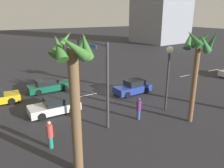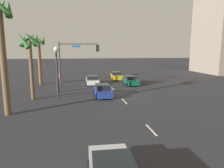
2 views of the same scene
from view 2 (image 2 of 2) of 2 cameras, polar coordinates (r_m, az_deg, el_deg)
The scene contains 15 objects.
ground_plane at distance 24.56m, azimuth 1.33°, elevation -2.61°, with size 220.00×220.00×0.00m, color #28282D.
lane_stripe_1 at distance 13.71m, azimuth 11.23°, elevation -12.84°, with size 1.96×0.14×0.01m, color silver.
lane_stripe_2 at distance 20.60m, azimuth 3.61°, elevation -5.01°, with size 2.15×0.14×0.01m, color silver.
lane_stripe_3 at distance 27.43m, azimuth 0.12°, elevation -1.29°, with size 2.19×0.14×0.01m, color silver.
car_1 at distance 22.68m, azimuth -2.74°, elevation -1.94°, with size 4.10×1.89×1.44m.
car_2 at distance 35.99m, azimuth 1.27°, elevation 2.34°, with size 4.40×1.91×1.39m.
car_3 at distance 31.08m, azimuth -5.74°, elevation 1.11°, with size 4.21×1.97×1.35m.
car_4 at distance 30.94m, azimuth 5.20°, elevation 1.05°, with size 4.65×1.84×1.30m.
traffic_signal at distance 28.04m, azimuth -11.15°, elevation 7.68°, with size 0.50×5.59×6.35m.
streetlamp at distance 22.25m, azimuth -15.71°, elevation 6.11°, with size 0.56×0.56×5.61m.
pedestrian_0 at distance 25.77m, azimuth -15.29°, elevation -0.15°, with size 0.52×0.52×1.86m.
pedestrian_1 at distance 32.88m, azimuth -14.73°, elevation 1.94°, with size 0.46×0.46×1.87m.
palm_tree_0 at distance 22.39m, azimuth -22.71°, elevation 9.49°, with size 2.50×2.54×7.16m.
palm_tree_1 at distance 32.32m, azimuth -20.36°, elevation 8.95°, with size 2.06×2.27×7.49m.
palm_tree_2 at distance 17.80m, azimuth -29.41°, elevation 12.08°, with size 2.15×2.31×9.35m.
Camera 2 is at (-23.53, 4.71, 5.21)m, focal length 31.68 mm.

